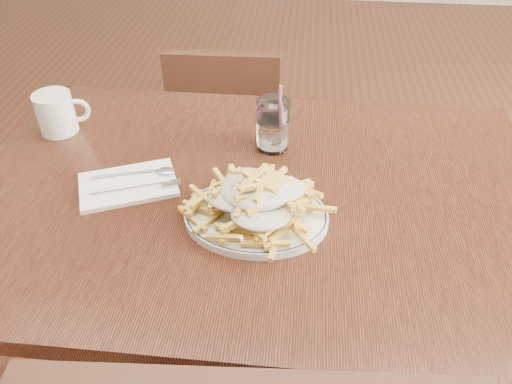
# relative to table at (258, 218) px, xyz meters

# --- Properties ---
(floor) EXTENTS (7.00, 7.00, 0.00)m
(floor) POSITION_rel_table_xyz_m (0.00, 0.00, -0.67)
(floor) COLOR black
(floor) RESTS_ON ground
(table) EXTENTS (1.20, 0.80, 0.75)m
(table) POSITION_rel_table_xyz_m (0.00, 0.00, 0.00)
(table) COLOR black
(table) RESTS_ON ground
(chair_far) EXTENTS (0.37, 0.37, 0.78)m
(chair_far) POSITION_rel_table_xyz_m (-0.17, 0.68, -0.23)
(chair_far) COLOR black
(chair_far) RESTS_ON ground
(fries_plate) EXTENTS (0.33, 0.30, 0.02)m
(fries_plate) POSITION_rel_table_xyz_m (0.01, -0.09, 0.09)
(fries_plate) COLOR white
(fries_plate) RESTS_ON table
(loaded_fries) EXTENTS (0.30, 0.27, 0.08)m
(loaded_fries) POSITION_rel_table_xyz_m (0.01, -0.09, 0.14)
(loaded_fries) COLOR gold
(loaded_fries) RESTS_ON fries_plate
(napkin) EXTENTS (0.23, 0.19, 0.01)m
(napkin) POSITION_rel_table_xyz_m (-0.27, -0.02, 0.08)
(napkin) COLOR white
(napkin) RESTS_ON table
(cutlery) EXTENTS (0.20, 0.13, 0.01)m
(cutlery) POSITION_rel_table_xyz_m (-0.27, -0.01, 0.09)
(cutlery) COLOR silver
(cutlery) RESTS_ON napkin
(water_glass) EXTENTS (0.07, 0.07, 0.16)m
(water_glass) POSITION_rel_table_xyz_m (0.02, 0.16, 0.13)
(water_glass) COLOR white
(water_glass) RESTS_ON table
(coffee_mug) EXTENTS (0.12, 0.09, 0.10)m
(coffee_mug) POSITION_rel_table_xyz_m (-0.50, 0.18, 0.13)
(coffee_mug) COLOR white
(coffee_mug) RESTS_ON table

